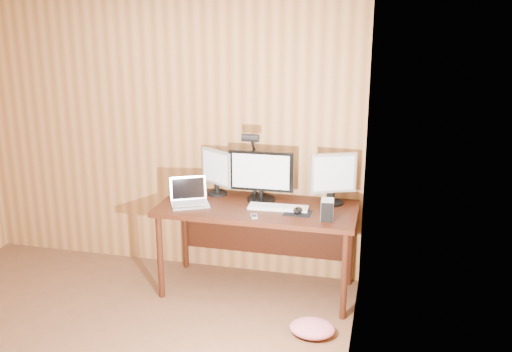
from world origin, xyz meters
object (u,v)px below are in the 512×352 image
at_px(monitor_left, 217,171).
at_px(phone, 254,216).
at_px(monitor_center, 261,175).
at_px(mouse, 298,210).
at_px(speaker, 330,196).
at_px(monitor_right, 333,177).
at_px(desk, 259,217).
at_px(hard_drive, 327,210).
at_px(desk_lamp, 252,155).
at_px(keyboard, 278,207).
at_px(laptop, 189,197).

height_order(monitor_left, phone, monitor_left).
height_order(monitor_center, mouse, monitor_center).
bearing_deg(speaker, monitor_right, -42.41).
relative_size(desk, monitor_center, 2.97).
xyz_separation_m(monitor_center, hard_drive, (0.58, -0.30, -0.14)).
xyz_separation_m(phone, desk_lamp, (-0.12, 0.43, 0.37)).
height_order(monitor_center, phone, monitor_center).
bearing_deg(desk_lamp, desk, -62.10).
height_order(keyboard, speaker, speaker).
relative_size(monitor_left, mouse, 3.44).
xyz_separation_m(desk, mouse, (0.34, -0.15, 0.15)).
relative_size(monitor_center, hard_drive, 3.54).
distance_m(monitor_left, desk_lamp, 0.36).
distance_m(desk, keyboard, 0.24).
bearing_deg(keyboard, laptop, -178.59).
relative_size(desk, monitor_left, 4.08).
relative_size(monitor_left, speaker, 3.28).
height_order(desk, speaker, speaker).
relative_size(laptop, desk_lamp, 0.61).
relative_size(laptop, mouse, 3.23).
relative_size(monitor_left, keyboard, 0.81).
xyz_separation_m(monitor_center, laptop, (-0.55, -0.21, -0.17)).
xyz_separation_m(desk, keyboard, (0.17, -0.09, 0.13)).
bearing_deg(mouse, hard_drive, -13.71).
height_order(laptop, keyboard, laptop).
bearing_deg(speaker, hard_drive, -86.38).
distance_m(monitor_right, laptop, 1.18).
height_order(monitor_left, mouse, monitor_left).
bearing_deg(mouse, monitor_left, 162.58).
height_order(laptop, speaker, laptop).
bearing_deg(keyboard, mouse, -23.44).
bearing_deg(hard_drive, phone, -176.69).
distance_m(monitor_center, keyboard, 0.32).
bearing_deg(phone, keyboard, 37.90).
height_order(monitor_left, keyboard, monitor_left).
relative_size(keyboard, desk_lamp, 0.80).
bearing_deg(monitor_center, desk, -88.06).
distance_m(hard_drive, phone, 0.56).
bearing_deg(desk, speaker, 15.73).
height_order(monitor_right, keyboard, monitor_right).
height_order(desk, phone, phone).
distance_m(monitor_center, monitor_right, 0.59).
bearing_deg(hard_drive, monitor_left, 153.97).
bearing_deg(speaker, phone, -138.13).
bearing_deg(monitor_center, laptop, -160.15).
height_order(monitor_left, monitor_right, monitor_right).
bearing_deg(hard_drive, speaker, 88.25).
height_order(phone, desk_lamp, desk_lamp).
bearing_deg(monitor_left, speaker, 33.32).
bearing_deg(monitor_left, mouse, 10.95).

